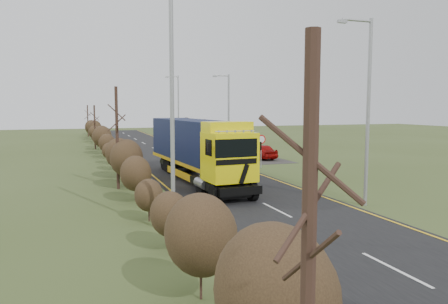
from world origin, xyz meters
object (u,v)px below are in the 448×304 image
speed_sign (261,144)px  car_blue_sedan (223,143)px  lorry (198,146)px  streetlight_near (366,104)px  car_red_hatchback (259,151)px

speed_sign → car_blue_sedan: bearing=81.6°
lorry → streetlight_near: 11.40m
car_blue_sedan → speed_sign: (-2.36, -15.91, 1.22)m
car_red_hatchback → streetlight_near: size_ratio=0.46×
car_blue_sedan → car_red_hatchback: bearing=93.7°
streetlight_near → lorry: bearing=121.5°
streetlight_near → speed_sign: size_ratio=3.41×
lorry → speed_sign: 7.92m
streetlight_near → car_blue_sedan: bearing=84.1°
car_red_hatchback → lorry: bearing=37.7°
lorry → car_blue_sedan: size_ratio=3.67×
lorry → streetlight_near: size_ratio=1.64×
lorry → car_red_hatchback: (8.76, 9.96, -1.61)m
lorry → car_red_hatchback: bearing=44.4°
streetlight_near → speed_sign: bearing=87.1°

